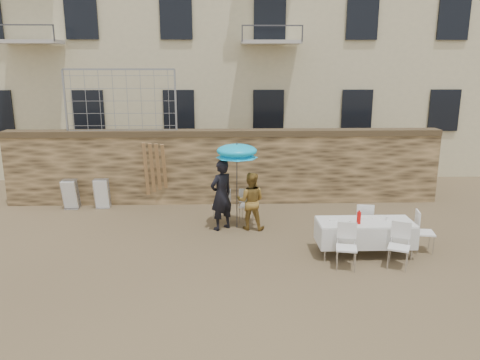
{
  "coord_description": "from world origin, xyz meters",
  "views": [
    {
      "loc": [
        0.05,
        -8.87,
        4.19
      ],
      "look_at": [
        0.4,
        2.2,
        1.4
      ],
      "focal_mm": 35.0,
      "sensor_mm": 36.0,
      "label": 1
    }
  ],
  "objects_px": {
    "man_suit": "(221,195)",
    "table_chair_front_right": "(399,246)",
    "umbrella": "(237,153)",
    "chair_stack_right": "(103,193)",
    "banquet_table": "(365,223)",
    "table_chair_side": "(425,231)",
    "woman_dress": "(251,201)",
    "table_chair_back": "(363,222)",
    "couple_chair_left": "(222,205)",
    "chair_stack_left": "(72,193)",
    "couple_chair_right": "(248,205)",
    "table_chair_front_left": "(346,247)",
    "soda_bottle": "(359,218)"
  },
  "relations": [
    {
      "from": "man_suit",
      "to": "couple_chair_right",
      "type": "height_order",
      "value": "man_suit"
    },
    {
      "from": "table_chair_back",
      "to": "table_chair_side",
      "type": "height_order",
      "value": "same"
    },
    {
      "from": "banquet_table",
      "to": "soda_bottle",
      "type": "height_order",
      "value": "soda_bottle"
    },
    {
      "from": "banquet_table",
      "to": "chair_stack_left",
      "type": "xyz_separation_m",
      "value": [
        -7.63,
        3.67,
        -0.27
      ]
    },
    {
      "from": "table_chair_front_right",
      "to": "table_chair_back",
      "type": "distance_m",
      "value": 1.58
    },
    {
      "from": "woman_dress",
      "to": "soda_bottle",
      "type": "height_order",
      "value": "woman_dress"
    },
    {
      "from": "table_chair_front_right",
      "to": "couple_chair_left",
      "type": "bearing_deg",
      "value": 166.97
    },
    {
      "from": "chair_stack_right",
      "to": "umbrella",
      "type": "bearing_deg",
      "value": -25.22
    },
    {
      "from": "woman_dress",
      "to": "couple_chair_right",
      "type": "distance_m",
      "value": 0.61
    },
    {
      "from": "woman_dress",
      "to": "chair_stack_right",
      "type": "height_order",
      "value": "woman_dress"
    },
    {
      "from": "banquet_table",
      "to": "table_chair_front_left",
      "type": "distance_m",
      "value": 0.99
    },
    {
      "from": "umbrella",
      "to": "soda_bottle",
      "type": "xyz_separation_m",
      "value": [
        2.61,
        -1.97,
        -1.07
      ]
    },
    {
      "from": "woman_dress",
      "to": "banquet_table",
      "type": "height_order",
      "value": "woman_dress"
    },
    {
      "from": "umbrella",
      "to": "soda_bottle",
      "type": "relative_size",
      "value": 8.03
    },
    {
      "from": "chair_stack_left",
      "to": "couple_chair_left",
      "type": "bearing_deg",
      "value": -17.53
    },
    {
      "from": "couple_chair_left",
      "to": "chair_stack_left",
      "type": "bearing_deg",
      "value": -34.35
    },
    {
      "from": "man_suit",
      "to": "umbrella",
      "type": "xyz_separation_m",
      "value": [
        0.4,
        0.1,
        1.06
      ]
    },
    {
      "from": "banquet_table",
      "to": "couple_chair_left",
      "type": "bearing_deg",
      "value": 144.7
    },
    {
      "from": "couple_chair_left",
      "to": "couple_chair_right",
      "type": "bearing_deg",
      "value": 163.18
    },
    {
      "from": "couple_chair_right",
      "to": "chair_stack_left",
      "type": "relative_size",
      "value": 1.04
    },
    {
      "from": "banquet_table",
      "to": "table_chair_front_right",
      "type": "distance_m",
      "value": 0.94
    },
    {
      "from": "chair_stack_left",
      "to": "chair_stack_right",
      "type": "distance_m",
      "value": 0.9
    },
    {
      "from": "umbrella",
      "to": "man_suit",
      "type": "bearing_deg",
      "value": -165.96
    },
    {
      "from": "umbrella",
      "to": "table_chair_back",
      "type": "relative_size",
      "value": 2.17
    },
    {
      "from": "umbrella",
      "to": "chair_stack_right",
      "type": "relative_size",
      "value": 2.27
    },
    {
      "from": "couple_chair_left",
      "to": "couple_chair_right",
      "type": "distance_m",
      "value": 0.7
    },
    {
      "from": "table_chair_front_right",
      "to": "couple_chair_right",
      "type": "bearing_deg",
      "value": 161.02
    },
    {
      "from": "man_suit",
      "to": "couple_chair_left",
      "type": "bearing_deg",
      "value": -129.36
    },
    {
      "from": "woman_dress",
      "to": "table_chair_front_left",
      "type": "bearing_deg",
      "value": 137.21
    },
    {
      "from": "banquet_table",
      "to": "table_chair_front_right",
      "type": "height_order",
      "value": "table_chair_front_right"
    },
    {
      "from": "table_chair_front_right",
      "to": "woman_dress",
      "type": "bearing_deg",
      "value": 166.26
    },
    {
      "from": "couple_chair_left",
      "to": "table_chair_side",
      "type": "bearing_deg",
      "value": 137.94
    },
    {
      "from": "man_suit",
      "to": "umbrella",
      "type": "bearing_deg",
      "value": 154.68
    },
    {
      "from": "woman_dress",
      "to": "table_chair_front_left",
      "type": "relative_size",
      "value": 1.56
    },
    {
      "from": "man_suit",
      "to": "chair_stack_right",
      "type": "height_order",
      "value": "man_suit"
    },
    {
      "from": "banquet_table",
      "to": "soda_bottle",
      "type": "bearing_deg",
      "value": -143.13
    },
    {
      "from": "couple_chair_right",
      "to": "umbrella",
      "type": "bearing_deg",
      "value": 70.88
    },
    {
      "from": "woman_dress",
      "to": "table_chair_back",
      "type": "xyz_separation_m",
      "value": [
        2.66,
        -0.92,
        -0.27
      ]
    },
    {
      "from": "woman_dress",
      "to": "couple_chair_left",
      "type": "xyz_separation_m",
      "value": [
        -0.75,
        0.55,
        -0.27
      ]
    },
    {
      "from": "man_suit",
      "to": "table_chair_front_right",
      "type": "height_order",
      "value": "man_suit"
    },
    {
      "from": "banquet_table",
      "to": "chair_stack_left",
      "type": "height_order",
      "value": "chair_stack_left"
    },
    {
      "from": "banquet_table",
      "to": "table_chair_side",
      "type": "height_order",
      "value": "table_chair_side"
    },
    {
      "from": "couple_chair_left",
      "to": "couple_chair_right",
      "type": "xyz_separation_m",
      "value": [
        0.7,
        0.0,
        0.0
      ]
    },
    {
      "from": "table_chair_front_left",
      "to": "chair_stack_right",
      "type": "xyz_separation_m",
      "value": [
        -6.13,
        4.42,
        -0.02
      ]
    },
    {
      "from": "umbrella",
      "to": "table_chair_front_left",
      "type": "bearing_deg",
      "value": -49.34
    },
    {
      "from": "table_chair_side",
      "to": "chair_stack_left",
      "type": "distance_m",
      "value": 9.71
    },
    {
      "from": "soda_bottle",
      "to": "chair_stack_right",
      "type": "bearing_deg",
      "value": 149.67
    },
    {
      "from": "banquet_table",
      "to": "soda_bottle",
      "type": "xyz_separation_m",
      "value": [
        -0.2,
        -0.15,
        0.17
      ]
    },
    {
      "from": "couple_chair_right",
      "to": "banquet_table",
      "type": "relative_size",
      "value": 0.46
    },
    {
      "from": "chair_stack_left",
      "to": "banquet_table",
      "type": "bearing_deg",
      "value": -25.69
    }
  ]
}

